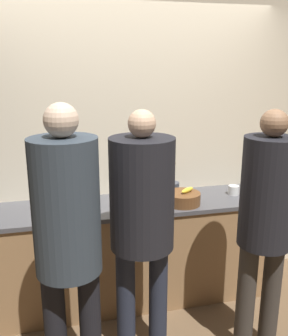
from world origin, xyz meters
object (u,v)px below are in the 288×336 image
(person_left, at_px, (68,233))
(utensil_crock, at_px, (172,188))
(person_right, at_px, (266,215))
(bottle_dark, at_px, (134,201))
(cup_white, at_px, (234,190))
(person_center, at_px, (142,212))
(fruit_bowl, at_px, (183,198))

(person_left, height_order, utensil_crock, person_left)
(person_right, bearing_deg, bottle_dark, 138.37)
(utensil_crock, height_order, cup_white, utensil_crock)
(cup_white, bearing_deg, person_center, -146.15)
(fruit_bowl, bearing_deg, person_center, -131.25)
(person_center, distance_m, person_right, 0.82)
(person_left, bearing_deg, person_right, 4.11)
(bottle_dark, bearing_deg, cup_white, 9.73)
(person_right, xyz_separation_m, fruit_bowl, (-0.32, 0.71, -0.10))
(person_center, bearing_deg, cup_white, 33.85)
(bottle_dark, height_order, cup_white, bottle_dark)
(person_right, height_order, cup_white, person_right)
(person_left, bearing_deg, person_center, 27.68)
(person_left, relative_size, fruit_bowl, 6.35)
(person_left, distance_m, bottle_dark, 0.94)
(person_left, height_order, fruit_bowl, person_left)
(fruit_bowl, relative_size, bottle_dark, 1.37)
(cup_white, bearing_deg, fruit_bowl, -166.75)
(person_center, relative_size, utensil_crock, 5.79)
(person_center, relative_size, bottle_dark, 8.36)
(utensil_crock, distance_m, cup_white, 0.55)
(person_left, relative_size, person_center, 1.04)
(person_center, bearing_deg, utensil_crock, 59.72)
(person_right, bearing_deg, utensil_crock, 110.24)
(person_center, xyz_separation_m, cup_white, (0.99, 0.67, -0.15))
(person_right, xyz_separation_m, bottle_dark, (-0.75, 0.67, -0.07))
(bottle_dark, bearing_deg, person_center, -95.82)
(person_left, bearing_deg, utensil_crock, 47.73)
(bottle_dark, distance_m, cup_white, 0.96)
(person_center, height_order, bottle_dark, person_center)
(utensil_crock, bearing_deg, person_left, -132.27)
(person_left, distance_m, fruit_bowl, 1.26)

